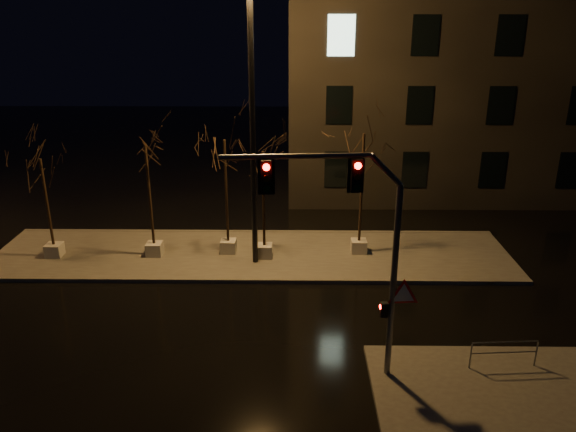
{
  "coord_description": "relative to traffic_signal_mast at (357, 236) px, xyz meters",
  "views": [
    {
      "loc": [
        1.82,
        -16.01,
        10.03
      ],
      "look_at": [
        1.57,
        3.44,
        2.8
      ],
      "focal_mm": 35.0,
      "sensor_mm": 36.0,
      "label": 1
    }
  ],
  "objects": [
    {
      "name": "tree_0",
      "position": [
        -11.78,
        8.05,
        -0.97
      ],
      "size": [
        1.8,
        1.8,
        4.36
      ],
      "color": "#B5B3A9",
      "rests_on": "median"
    },
    {
      "name": "tree_3",
      "position": [
        -2.89,
        8.07,
        -0.73
      ],
      "size": [
        1.8,
        1.8,
        4.68
      ],
      "color": "#B5B3A9",
      "rests_on": "median"
    },
    {
      "name": "median",
      "position": [
        -3.44,
        8.46,
        -4.36
      ],
      "size": [
        22.0,
        5.0,
        0.15
      ],
      "primitive_type": "cube",
      "color": "#4C4A44",
      "rests_on": "ground"
    },
    {
      "name": "tree_1",
      "position": [
        -7.57,
        8.2,
        -0.52
      ],
      "size": [
        1.8,
        1.8,
        4.95
      ],
      "color": "#B5B3A9",
      "rests_on": "median"
    },
    {
      "name": "streetlight_main",
      "position": [
        -3.24,
        7.59,
        2.14
      ],
      "size": [
        2.78,
        0.82,
        11.13
      ],
      "rotation": [
        0.0,
        0.0,
        -0.19
      ],
      "color": "black",
      "rests_on": "median"
    },
    {
      "name": "guard_rail_a",
      "position": [
        4.47,
        0.41,
        -3.72
      ],
      "size": [
        1.99,
        0.18,
        0.86
      ],
      "rotation": [
        0.0,
        0.0,
        0.07
      ],
      "color": "slate",
      "rests_on": "sidewalk_corner"
    },
    {
      "name": "building",
      "position": [
        10.56,
        20.46,
        3.07
      ],
      "size": [
        25.0,
        12.0,
        15.0
      ],
      "primitive_type": "cube",
      "color": "black",
      "rests_on": "ground"
    },
    {
      "name": "tree_4",
      "position": [
        1.14,
        8.62,
        -0.26
      ],
      "size": [
        1.8,
        1.8,
        5.31
      ],
      "color": "#B5B3A9",
      "rests_on": "median"
    },
    {
      "name": "tree_2",
      "position": [
        -4.46,
        8.54,
        -0.45
      ],
      "size": [
        1.8,
        1.8,
        5.05
      ],
      "color": "#B5B3A9",
      "rests_on": "median"
    },
    {
      "name": "ground",
      "position": [
        -3.44,
        2.46,
        -4.43
      ],
      "size": [
        90.0,
        90.0,
        0.0
      ],
      "primitive_type": "plane",
      "color": "black",
      "rests_on": "ground"
    },
    {
      "name": "traffic_signal_mast",
      "position": [
        0.0,
        0.0,
        0.0
      ],
      "size": [
        5.34,
        0.47,
        6.52
      ],
      "rotation": [
        0.0,
        0.0,
        0.07
      ],
      "color": "slate",
      "rests_on": "sidewalk_corner"
    },
    {
      "name": "sidewalk_corner",
      "position": [
        4.06,
        -1.04,
        -4.36
      ],
      "size": [
        7.0,
        5.0,
        0.15
      ],
      "primitive_type": "cube",
      "color": "#4C4A44",
      "rests_on": "ground"
    }
  ]
}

